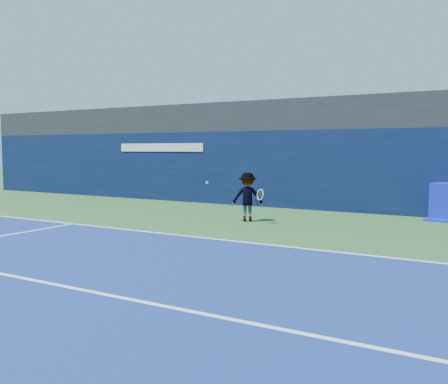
# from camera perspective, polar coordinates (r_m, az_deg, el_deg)

# --- Properties ---
(ground) EXTENTS (80.00, 80.00, 0.00)m
(ground) POSITION_cam_1_polar(r_m,az_deg,el_deg) (10.39, -10.14, -7.90)
(ground) COLOR #295B29
(ground) RESTS_ON ground
(baseline) EXTENTS (24.00, 0.10, 0.01)m
(baseline) POSITION_cam_1_polar(r_m,az_deg,el_deg) (12.77, -1.36, -5.36)
(baseline) COLOR white
(baseline) RESTS_ON ground
(service_line) EXTENTS (24.00, 0.10, 0.01)m
(service_line) POSITION_cam_1_polar(r_m,az_deg,el_deg) (9.01, -18.54, -10.03)
(service_line) COLOR white
(service_line) RESTS_ON ground
(stadium_band) EXTENTS (36.00, 3.00, 1.20)m
(stadium_band) POSITION_cam_1_polar(r_m,az_deg,el_deg) (20.34, 11.43, 8.55)
(stadium_band) COLOR black
(stadium_band) RESTS_ON back_wall_assembly
(back_wall_assembly) EXTENTS (36.00, 1.03, 3.00)m
(back_wall_assembly) POSITION_cam_1_polar(r_m,az_deg,el_deg) (19.37, 10.35, 2.53)
(back_wall_assembly) COLOR #0A1538
(back_wall_assembly) RESTS_ON ground
(tennis_player) EXTENTS (1.31, 0.94, 1.55)m
(tennis_player) POSITION_cam_1_polar(r_m,az_deg,el_deg) (15.80, 2.72, -0.57)
(tennis_player) COLOR white
(tennis_player) RESTS_ON ground
(tennis_ball) EXTENTS (0.08, 0.08, 0.08)m
(tennis_ball) POSITION_cam_1_polar(r_m,az_deg,el_deg) (14.86, -1.95, 1.09)
(tennis_ball) COLOR #B9E419
(tennis_ball) RESTS_ON ground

